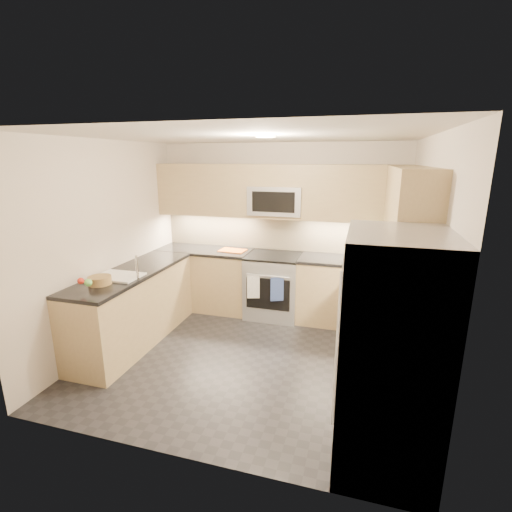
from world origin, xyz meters
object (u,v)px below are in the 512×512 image
object	(u,v)px
cutting_board	(233,250)
fruit_basket	(100,280)
refrigerator	(390,353)
gas_range	(273,286)
utensil_bowl	(373,255)
microwave	(276,200)

from	to	relation	value
cutting_board	fruit_basket	xyz separation A→B (m)	(-0.89, -1.84, 0.04)
refrigerator	fruit_basket	bearing A→B (deg)	168.22
gas_range	fruit_basket	size ratio (longest dim) A/B	3.71
refrigerator	fruit_basket	xyz separation A→B (m)	(-2.98, 0.62, 0.08)
gas_range	utensil_bowl	distance (m)	1.48
microwave	refrigerator	bearing A→B (deg)	-60.38
refrigerator	microwave	bearing A→B (deg)	119.62
refrigerator	fruit_basket	distance (m)	3.05
utensil_bowl	gas_range	bearing A→B (deg)	179.85
refrigerator	fruit_basket	size ratio (longest dim) A/B	7.33
utensil_bowl	fruit_basket	size ratio (longest dim) A/B	1.23
refrigerator	fruit_basket	world-z (taller)	refrigerator
microwave	refrigerator	size ratio (longest dim) A/B	0.42
gas_range	utensil_bowl	xyz separation A→B (m)	(1.37, -0.00, 0.57)
fruit_basket	gas_range	bearing A→B (deg)	49.70
utensil_bowl	fruit_basket	xyz separation A→B (m)	(-2.90, -1.80, -0.04)
gas_range	microwave	world-z (taller)	microwave
utensil_bowl	cutting_board	distance (m)	2.01
gas_range	fruit_basket	bearing A→B (deg)	-130.30
utensil_bowl	cutting_board	size ratio (longest dim) A/B	0.80
microwave	cutting_board	world-z (taller)	microwave
utensil_bowl	refrigerator	bearing A→B (deg)	-88.01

